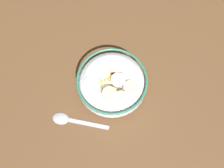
# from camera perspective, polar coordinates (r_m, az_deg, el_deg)

# --- Properties ---
(ground_plane) EXTENTS (1.07, 1.07, 0.02)m
(ground_plane) POSITION_cam_1_polar(r_m,az_deg,el_deg) (0.60, 0.00, -1.36)
(ground_plane) COLOR brown
(cereal_bowl) EXTENTS (0.17, 0.17, 0.06)m
(cereal_bowl) POSITION_cam_1_polar(r_m,az_deg,el_deg) (0.56, 0.00, 0.10)
(cereal_bowl) COLOR silver
(cereal_bowl) RESTS_ON ground_plane
(spoon) EXTENTS (0.13, 0.10, 0.01)m
(spoon) POSITION_cam_1_polar(r_m,az_deg,el_deg) (0.58, -10.82, -8.66)
(spoon) COLOR #A5A5AD
(spoon) RESTS_ON ground_plane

